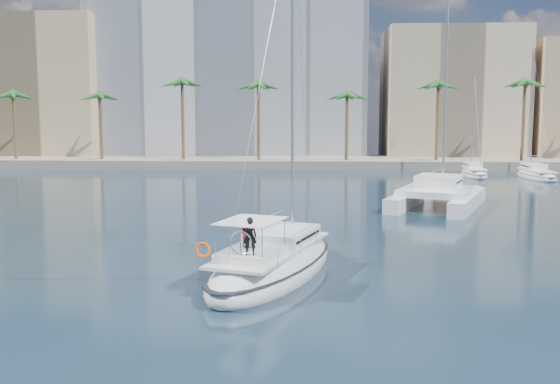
{
  "coord_description": "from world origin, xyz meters",
  "views": [
    {
      "loc": [
        0.67,
        -27.19,
        7.02
      ],
      "look_at": [
        -0.72,
        1.5,
        3.53
      ],
      "focal_mm": 40.0,
      "sensor_mm": 36.0,
      "label": 1
    }
  ],
  "objects": [
    {
      "name": "ground",
      "position": [
        0.0,
        0.0,
        0.0
      ],
      "size": [
        160.0,
        160.0,
        0.0
      ],
      "primitive_type": "plane",
      "color": "black",
      "rests_on": "ground"
    },
    {
      "name": "quay",
      "position": [
        0.0,
        61.0,
        0.6
      ],
      "size": [
        120.0,
        14.0,
        1.2
      ],
      "primitive_type": "cube",
      "color": "gray",
      "rests_on": "ground"
    },
    {
      "name": "building_modern",
      "position": [
        -12.0,
        73.0,
        14.0
      ],
      "size": [
        42.0,
        16.0,
        28.0
      ],
      "primitive_type": "cube",
      "color": "silver",
      "rests_on": "ground"
    },
    {
      "name": "building_tan_left",
      "position": [
        -42.0,
        69.0,
        11.0
      ],
      "size": [
        22.0,
        14.0,
        22.0
      ],
      "primitive_type": "cube",
      "color": "tan",
      "rests_on": "ground"
    },
    {
      "name": "building_beige",
      "position": [
        22.0,
        70.0,
        10.0
      ],
      "size": [
        20.0,
        14.0,
        20.0
      ],
      "primitive_type": "cube",
      "color": "beige",
      "rests_on": "ground"
    },
    {
      "name": "palm_left",
      "position": [
        -34.0,
        57.0,
        10.28
      ],
      "size": [
        3.6,
        3.6,
        12.3
      ],
      "color": "brown",
      "rests_on": "ground"
    },
    {
      "name": "palm_centre",
      "position": [
        0.0,
        57.0,
        10.28
      ],
      "size": [
        3.6,
        3.6,
        12.3
      ],
      "color": "brown",
      "rests_on": "ground"
    },
    {
      "name": "main_sloop",
      "position": [
        -0.91,
        -0.23,
        0.53
      ],
      "size": [
        7.08,
        12.19,
        17.25
      ],
      "rotation": [
        0.0,
        0.0,
        -0.31
      ],
      "color": "white",
      "rests_on": "ground"
    },
    {
      "name": "catamaran",
      "position": [
        10.62,
        21.4,
        1.13
      ],
      "size": [
        9.64,
        12.79,
        16.8
      ],
      "rotation": [
        0.0,
        0.0,
        -0.39
      ],
      "color": "white",
      "rests_on": "ground"
    },
    {
      "name": "seagull",
      "position": [
        -1.11,
        4.93,
        1.14
      ],
      "size": [
        1.07,
        0.46,
        0.2
      ],
      "color": "silver",
      "rests_on": "ground"
    },
    {
      "name": "moored_yacht_a",
      "position": [
        20.0,
        47.0,
        0.0
      ],
      "size": [
        3.37,
        9.52,
        11.9
      ],
      "primitive_type": null,
      "rotation": [
        0.0,
        0.0,
        -0.07
      ],
      "color": "white",
      "rests_on": "ground"
    },
    {
      "name": "moored_yacht_b",
      "position": [
        26.5,
        45.0,
        0.0
      ],
      "size": [
        3.32,
        10.83,
        13.72
      ],
      "primitive_type": null,
      "rotation": [
        0.0,
        0.0,
        -0.02
      ],
      "color": "white",
      "rests_on": "ground"
    }
  ]
}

